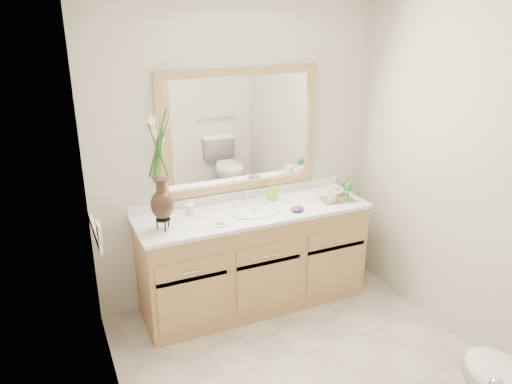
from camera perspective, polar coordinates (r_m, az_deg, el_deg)
name	(u,v)px	position (r m, az deg, el deg)	size (l,w,h in m)	color
floor	(316,379)	(3.56, 6.82, -20.48)	(2.60, 2.60, 0.00)	#BAAC9F
wall_back	(239,155)	(4.01, -1.92, 4.22)	(2.40, 0.02, 2.40)	beige
wall_left	(113,252)	(2.55, -16.07, -6.57)	(0.02, 2.60, 2.40)	beige
wall_right	(478,184)	(3.66, 24.02, 0.80)	(0.02, 2.60, 2.40)	beige
vanity	(254,259)	(4.07, -0.25, -7.69)	(1.80, 0.55, 0.80)	tan
counter	(254,212)	(3.89, -0.26, -2.30)	(1.84, 0.57, 0.03)	white
sink	(255,217)	(3.89, -0.16, -2.92)	(0.38, 0.34, 0.23)	white
mirror	(240,131)	(3.94, -1.83, 7.00)	(1.32, 0.04, 0.97)	white
switch_plate	(99,231)	(3.33, -17.51, -4.32)	(0.02, 0.12, 0.12)	white
flower_vase	(159,157)	(3.44, -11.05, 3.90)	(0.19, 0.19, 0.78)	black
tumbler	(190,210)	(3.83, -7.53, -2.00)	(0.06, 0.06, 0.08)	white
soap_dish	(221,224)	(3.64, -4.06, -3.65)	(0.09, 0.09, 0.03)	white
soap_bottle	(272,192)	(4.07, 1.83, -0.01)	(0.06, 0.06, 0.14)	#79ED37
purple_dish	(297,209)	(3.88, 4.75, -1.93)	(0.11, 0.09, 0.04)	#4F2571
tray	(337,199)	(4.15, 9.28, -0.81)	(0.27, 0.18, 0.01)	olive
mug_left	(332,196)	(4.06, 8.71, -0.45)	(0.09, 0.08, 0.09)	white
mug_right	(334,191)	(4.17, 8.87, 0.13)	(0.10, 0.09, 0.10)	white
goblet_front	(349,188)	(4.09, 10.54, 0.47)	(0.07, 0.07, 0.15)	#28792A
goblet_back	(345,184)	(4.21, 10.10, 0.96)	(0.06, 0.06, 0.14)	#28792A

